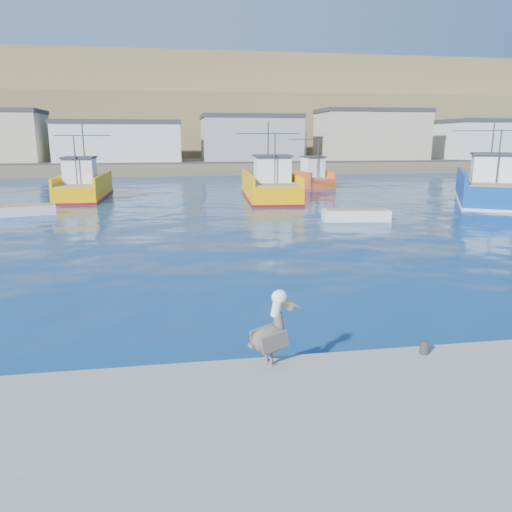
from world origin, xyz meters
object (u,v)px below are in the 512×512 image
Objects in this scene: trawler_yellow_b at (270,186)px; trawler_blue at (490,187)px; skiff_mid at (356,216)px; pelican at (272,333)px; trawler_yellow_a at (84,187)px; boat_orange at (309,177)px; skiff_left at (25,211)px.

trawler_blue is at bearing -16.13° from trawler_yellow_b.
skiff_mid is 2.75× the size of pelican.
trawler_yellow_b is at bearing 163.87° from trawler_blue.
trawler_yellow_a is 16.25m from trawler_yellow_b.
trawler_yellow_b reaches higher than boat_orange.
boat_orange is 45.31m from pelican.
trawler_yellow_b reaches higher than skiff_mid.
skiff_mid is (-3.24, -23.08, -0.71)m from boat_orange.
boat_orange is at bearing 58.67° from trawler_yellow_b.
skiff_left is (-2.36, -9.74, -0.73)m from trawler_yellow_a.
trawler_blue reaches higher than trawler_yellow_b.
pelican is (-12.72, -43.49, 0.17)m from boat_orange.
skiff_mid is at bearing -152.30° from trawler_blue.
trawler_blue reaches higher than pelican.
boat_orange is 1.95× the size of skiff_left.
trawler_yellow_b is 2.93× the size of skiff_left.
trawler_blue reaches higher than skiff_mid.
boat_orange is 1.85× the size of skiff_mid.
trawler_yellow_a is 37.33m from pelican.
skiff_mid is at bearing 65.10° from pelican.
skiff_left is (-35.80, -1.61, -0.90)m from trawler_blue.
boat_orange is (-11.10, 15.55, -0.17)m from trawler_blue.
skiff_left is at bearing -103.61° from trawler_yellow_a.
trawler_yellow_a is at bearing -161.63° from boat_orange.
boat_orange is at bearing 125.51° from trawler_blue.
trawler_yellow_a is 10.05m from skiff_left.
trawler_yellow_b is 12.28m from boat_orange.
trawler_yellow_b reaches higher than pelican.
skiff_left is 0.95× the size of skiff_mid.
trawler_yellow_b is 13.00m from skiff_mid.
trawler_blue is 36.71m from pelican.
trawler_blue reaches higher than skiff_left.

